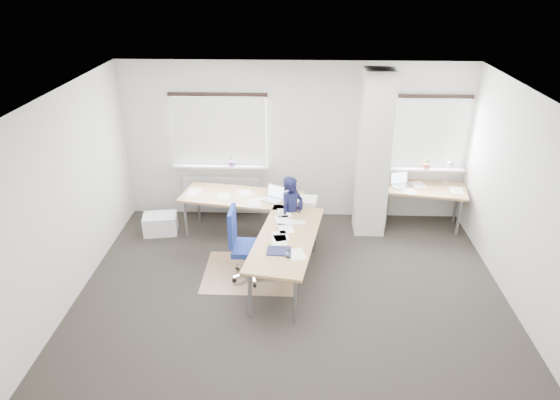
{
  "coord_description": "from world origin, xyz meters",
  "views": [
    {
      "loc": [
        0.06,
        -5.77,
        4.25
      ],
      "look_at": [
        -0.19,
        0.9,
        1.05
      ],
      "focal_mm": 32.0,
      "sensor_mm": 36.0,
      "label": 1
    }
  ],
  "objects_px": {
    "desk_main": "(266,217)",
    "task_chair": "(247,259)",
    "person": "(292,215)",
    "desk_side": "(424,190)"
  },
  "relations": [
    {
      "from": "desk_side",
      "to": "desk_main",
      "type": "bearing_deg",
      "value": -146.95
    },
    {
      "from": "desk_main",
      "to": "person",
      "type": "relative_size",
      "value": 2.31
    },
    {
      "from": "task_chair",
      "to": "person",
      "type": "relative_size",
      "value": 0.87
    },
    {
      "from": "task_chair",
      "to": "desk_main",
      "type": "bearing_deg",
      "value": 69.73
    },
    {
      "from": "desk_side",
      "to": "task_chair",
      "type": "distance_m",
      "value": 3.41
    },
    {
      "from": "desk_main",
      "to": "person",
      "type": "bearing_deg",
      "value": 34.57
    },
    {
      "from": "desk_main",
      "to": "desk_side",
      "type": "height_order",
      "value": "desk_side"
    },
    {
      "from": "desk_main",
      "to": "task_chair",
      "type": "bearing_deg",
      "value": -101.64
    },
    {
      "from": "desk_main",
      "to": "desk_side",
      "type": "relative_size",
      "value": 1.98
    },
    {
      "from": "desk_side",
      "to": "task_chair",
      "type": "height_order",
      "value": "desk_side"
    }
  ]
}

